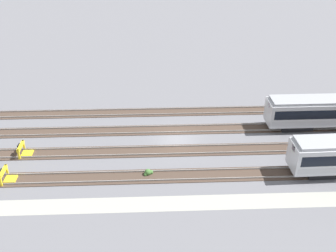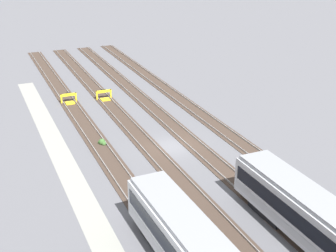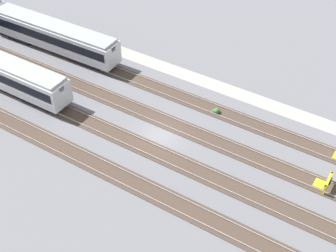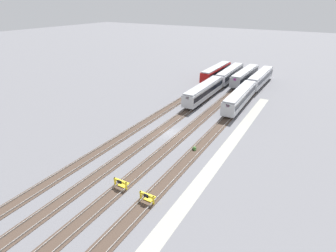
% 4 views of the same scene
% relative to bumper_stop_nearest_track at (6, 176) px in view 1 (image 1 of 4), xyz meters
% --- Properties ---
extents(ground_plane, '(400.00, 400.00, 0.00)m').
position_rel_bumper_stop_nearest_track_xyz_m(ground_plane, '(16.56, 6.52, -0.51)').
color(ground_plane, slate).
extents(service_walkway, '(54.00, 2.00, 0.01)m').
position_rel_bumper_stop_nearest_track_xyz_m(service_walkway, '(16.56, -3.91, -0.51)').
color(service_walkway, '#9E9E93').
rests_on(service_walkway, ground).
extents(rail_track_nearest, '(90.00, 2.23, 0.21)m').
position_rel_bumper_stop_nearest_track_xyz_m(rail_track_nearest, '(16.56, -0.00, -0.47)').
color(rail_track_nearest, '#47382D').
rests_on(rail_track_nearest, ground).
extents(rail_track_near_inner, '(90.00, 2.24, 0.21)m').
position_rel_bumper_stop_nearest_track_xyz_m(rail_track_near_inner, '(16.56, 4.35, -0.47)').
color(rail_track_near_inner, '#47382D').
rests_on(rail_track_near_inner, ground).
extents(rail_track_middle, '(90.00, 2.24, 0.21)m').
position_rel_bumper_stop_nearest_track_xyz_m(rail_track_middle, '(16.56, 8.69, -0.47)').
color(rail_track_middle, '#47382D').
rests_on(rail_track_middle, ground).
extents(rail_track_far_inner, '(90.00, 2.23, 0.21)m').
position_rel_bumper_stop_nearest_track_xyz_m(rail_track_far_inner, '(16.56, 13.04, -0.47)').
color(rail_track_far_inner, '#47382D').
rests_on(rail_track_far_inner, ground).
extents(bumper_stop_nearest_track, '(1.34, 2.00, 1.22)m').
position_rel_bumper_stop_nearest_track_xyz_m(bumper_stop_nearest_track, '(0.00, 0.00, 0.00)').
color(bumper_stop_nearest_track, yellow).
rests_on(bumper_stop_nearest_track, ground).
extents(bumper_stop_near_inner_track, '(1.34, 2.00, 1.22)m').
position_rel_bumper_stop_nearest_track_xyz_m(bumper_stop_near_inner_track, '(0.43, 4.35, 0.00)').
color(bumper_stop_near_inner_track, yellow).
rests_on(bumper_stop_near_inner_track, ground).
extents(weed_clump, '(0.92, 0.70, 0.64)m').
position_rel_bumper_stop_nearest_track_xyz_m(weed_clump, '(13.38, 0.35, -0.27)').
color(weed_clump, '#427033').
rests_on(weed_clump, ground).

